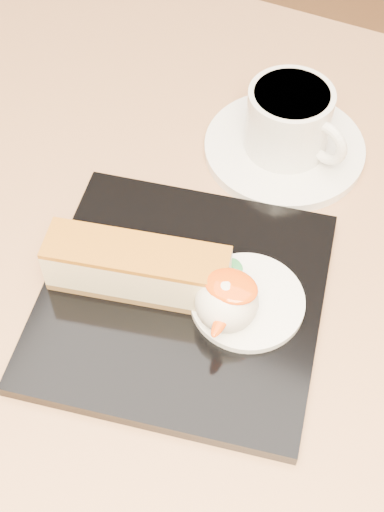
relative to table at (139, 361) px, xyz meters
The scene contains 9 objects.
table is the anchor object (origin of this frame).
dessert_plate 0.17m from the table, ahead, with size 0.22×0.22×0.01m, color black.
cheesecake 0.19m from the table, 35.46° to the right, with size 0.15×0.07×0.05m.
cream_smear 0.20m from the table, ahead, with size 0.09×0.09×0.01m, color white.
ice_cream_scoop 0.21m from the table, ahead, with size 0.05×0.05×0.05m, color white.
mango_sauce 0.23m from the table, ahead, with size 0.04×0.03×0.01m, color #FF4D08.
mint_sprig 0.19m from the table, 22.88° to the left, with size 0.03×0.02×0.00m.
saucer 0.25m from the table, 69.58° to the left, with size 0.15×0.15×0.01m, color white.
coffee_cup 0.28m from the table, 69.01° to the left, with size 0.10×0.08×0.06m.
Camera 1 is at (0.19, -0.28, 1.21)m, focal length 50.00 mm.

